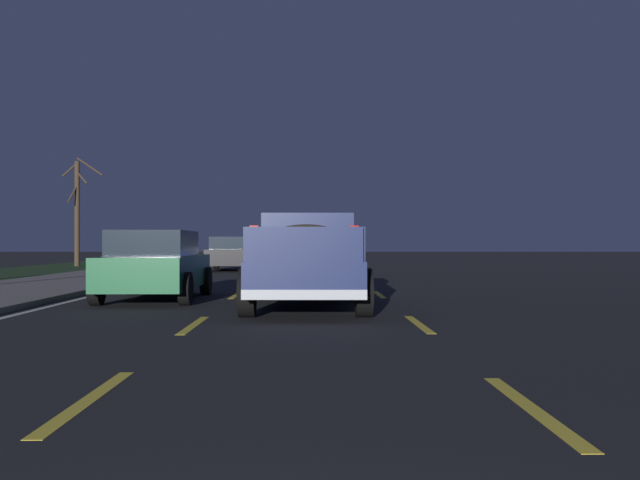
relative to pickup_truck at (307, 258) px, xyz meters
The scene contains 9 objects.
ground 14.47m from the pickup_truck, ahead, with size 144.00×144.00×0.00m, color black.
sidewalk_shoulder 16.28m from the pickup_truck, 27.29° to the left, with size 108.00×4.00×0.12m, color slate.
lane_markings 18.20m from the pickup_truck, ahead, with size 108.45×7.04×0.01m.
pickup_truck is the anchor object (origin of this frame).
sedan_blue 13.64m from the pickup_truck, ahead, with size 4.42×2.06×1.54m.
sedan_white 27.73m from the pickup_truck, ahead, with size 4.41×2.03×1.54m.
sedan_black 18.82m from the pickup_truck, 10.84° to the left, with size 4.43×2.07×1.54m.
sedan_green 3.89m from the pickup_truck, 60.81° to the left, with size 4.41×2.04×1.54m.
bare_tree_far 27.76m from the pickup_truck, 26.91° to the left, with size 0.99×2.13×5.91m.
Camera 1 is at (-1.51, -0.04, 1.28)m, focal length 40.08 mm.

